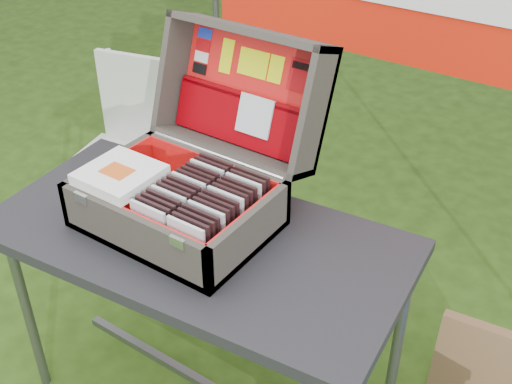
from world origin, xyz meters
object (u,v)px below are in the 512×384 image
Objects in this scene: suitcase at (185,145)px; cardboard_box at (479,364)px; table at (202,329)px; chair at (117,167)px.

cardboard_box is (0.88, 0.55, -0.91)m from suitcase.
suitcase reaches higher than cardboard_box.
table is 1.06m from chair.
cardboard_box is (1.73, 0.09, -0.30)m from chair.
chair is at bearing 176.82° from cardboard_box.
cardboard_box is (0.80, 0.62, -0.24)m from table.
chair is at bearing 151.23° from suitcase.
chair is 2.78× the size of cardboard_box.
table is 1.04m from cardboard_box.
suitcase is 1.38m from cardboard_box.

